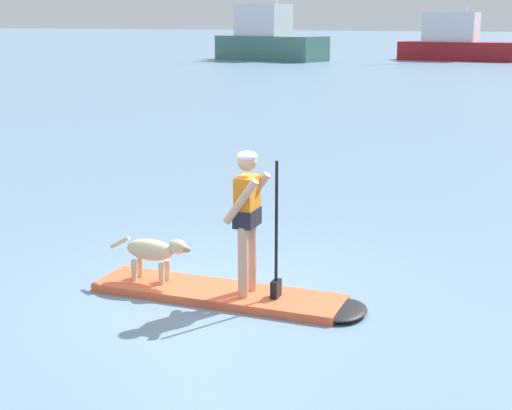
# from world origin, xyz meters

# --- Properties ---
(ground_plane) EXTENTS (400.00, 400.00, 0.00)m
(ground_plane) POSITION_xyz_m (0.00, 0.00, 0.00)
(ground_plane) COLOR slate
(paddleboard) EXTENTS (3.33, 1.06, 0.10)m
(paddleboard) POSITION_xyz_m (0.22, 0.02, 0.05)
(paddleboard) COLOR #E55933
(paddleboard) RESTS_ON ground_plane
(person_paddler) EXTENTS (0.63, 0.51, 1.67)m
(person_paddler) POSITION_xyz_m (0.39, 0.04, 1.06)
(person_paddler) COLOR tan
(person_paddler) RESTS_ON paddleboard
(dog) EXTENTS (1.09, 0.28, 0.55)m
(dog) POSITION_xyz_m (-0.83, -0.08, 0.47)
(dog) COLOR #CCB78C
(dog) RESTS_ON paddleboard
(moored_boat_center) EXTENTS (9.66, 5.19, 10.27)m
(moored_boat_center) POSITION_xyz_m (-22.54, 48.13, 1.62)
(moored_boat_center) COLOR #3F7266
(moored_boat_center) RESTS_ON ground_plane
(moored_boat_port) EXTENTS (9.16, 3.26, 12.40)m
(moored_boat_port) POSITION_xyz_m (-9.18, 54.48, 1.40)
(moored_boat_port) COLOR maroon
(moored_boat_port) RESTS_ON ground_plane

